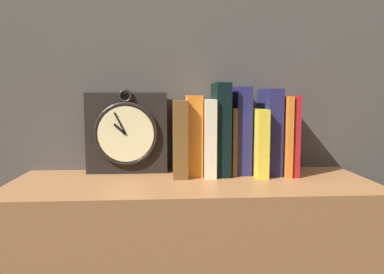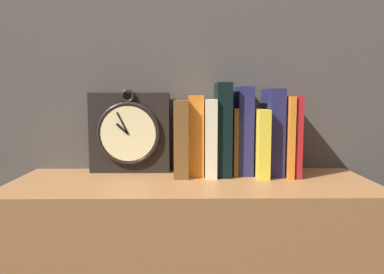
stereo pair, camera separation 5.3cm
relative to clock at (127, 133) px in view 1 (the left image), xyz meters
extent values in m
cube|color=#47423D|center=(0.17, 0.07, 0.38)|extent=(6.00, 0.05, 2.60)
cube|color=black|center=(0.00, 0.01, 0.00)|extent=(0.22, 0.06, 0.22)
torus|color=black|center=(0.00, -0.03, 0.00)|extent=(0.18, 0.01, 0.18)
cylinder|color=beige|center=(0.00, -0.03, 0.00)|extent=(0.15, 0.01, 0.15)
cube|color=black|center=(-0.02, -0.04, 0.01)|extent=(0.03, 0.00, 0.03)
cube|color=black|center=(-0.01, -0.04, 0.03)|extent=(0.03, 0.00, 0.06)
torus|color=black|center=(0.00, -0.03, 0.10)|extent=(0.04, 0.01, 0.04)
cube|color=brown|center=(0.15, -0.04, -0.01)|extent=(0.04, 0.15, 0.20)
cube|color=orange|center=(0.19, -0.03, 0.00)|extent=(0.04, 0.12, 0.22)
cube|color=beige|center=(0.22, -0.04, -0.01)|extent=(0.03, 0.14, 0.21)
cube|color=black|center=(0.26, -0.03, 0.01)|extent=(0.04, 0.13, 0.25)
cube|color=brown|center=(0.29, -0.03, -0.02)|extent=(0.01, 0.12, 0.18)
cube|color=navy|center=(0.32, -0.02, 0.01)|extent=(0.04, 0.11, 0.24)
cube|color=yellow|center=(0.36, -0.04, -0.02)|extent=(0.03, 0.15, 0.18)
cube|color=#1F1E4C|center=(0.40, -0.03, 0.00)|extent=(0.04, 0.13, 0.23)
cube|color=orange|center=(0.43, -0.04, -0.01)|extent=(0.02, 0.15, 0.21)
cube|color=#B21A1F|center=(0.45, -0.04, 0.00)|extent=(0.02, 0.14, 0.22)
camera|label=1|loc=(0.11, -1.05, 0.10)|focal=35.00mm
camera|label=2|loc=(0.16, -1.05, 0.10)|focal=35.00mm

